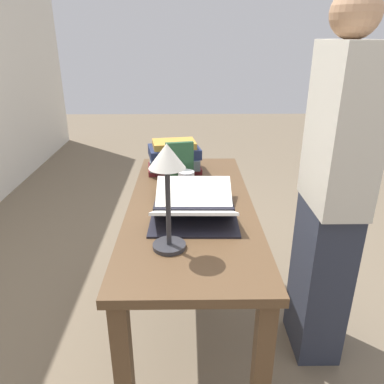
% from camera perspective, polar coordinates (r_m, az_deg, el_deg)
% --- Properties ---
extents(ground_plane, '(12.00, 12.00, 0.00)m').
position_cam_1_polar(ground_plane, '(2.14, -0.16, -20.52)').
color(ground_plane, '#70604C').
extents(reading_desk, '(1.35, 0.57, 0.76)m').
position_cam_1_polar(reading_desk, '(1.77, -0.18, -5.41)').
color(reading_desk, brown).
rests_on(reading_desk, ground_plane).
extents(open_book, '(0.47, 0.37, 0.09)m').
position_cam_1_polar(open_book, '(1.62, 0.28, -2.20)').
color(open_book, black).
rests_on(open_book, reading_desk).
extents(book_stack_tall, '(0.25, 0.31, 0.17)m').
position_cam_1_polar(book_stack_tall, '(2.10, -2.72, 5.35)').
color(book_stack_tall, maroon).
rests_on(book_stack_tall, reading_desk).
extents(book_standing_upright, '(0.05, 0.14, 0.21)m').
position_cam_1_polar(book_standing_upright, '(1.93, -1.89, 4.53)').
color(book_standing_upright, '#234C2D').
rests_on(book_standing_upright, reading_desk).
extents(reading_lamp, '(0.12, 0.12, 0.39)m').
position_cam_1_polar(reading_lamp, '(1.25, -3.79, 2.89)').
color(reading_lamp, '#2D2D33').
rests_on(reading_lamp, reading_desk).
extents(coffee_mug, '(0.11, 0.08, 0.08)m').
position_cam_1_polar(coffee_mug, '(1.88, -0.88, 1.95)').
color(coffee_mug, white).
rests_on(coffee_mug, reading_desk).
extents(person_reader, '(0.36, 0.21, 1.63)m').
position_cam_1_polar(person_reader, '(1.74, 20.46, -1.19)').
color(person_reader, '#2D3342').
rests_on(person_reader, ground_plane).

